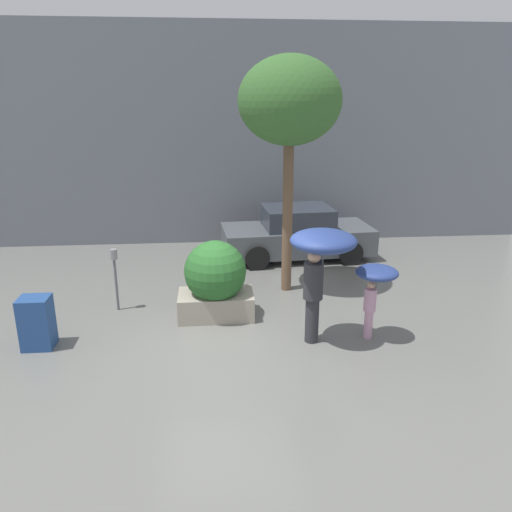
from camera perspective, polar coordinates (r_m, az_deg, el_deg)
The scene contains 9 objects.
ground_plane at distance 8.78m, azimuth -3.29°, elevation -9.85°, with size 40.00×40.00×0.00m, color slate.
building_facade at distance 14.33m, azimuth -4.43°, elevation 13.42°, with size 18.00×0.30×6.00m.
planter_box at distance 9.51m, azimuth -4.66°, elevation -2.77°, with size 1.43×1.18×1.51m.
person_adult at distance 8.22m, azimuth 7.43°, elevation 0.30°, with size 1.09×1.09×2.01m.
person_child at distance 8.69m, azimuth 13.48°, elevation -2.72°, with size 0.72×0.72×1.36m.
parked_car_near at distance 13.16m, azimuth 4.70°, elevation 2.47°, with size 3.97×2.10×1.35m.
street_tree at distance 10.32m, azimuth 3.87°, elevation 17.04°, with size 2.07×2.07×4.87m.
parking_meter at distance 10.09m, azimuth -15.85°, elevation -1.19°, with size 0.14×0.14×1.26m.
newspaper_box at distance 9.20m, azimuth -23.77°, elevation -6.99°, with size 0.50×0.44×0.90m.
Camera 1 is at (-0.20, -7.79, 4.06)m, focal length 35.00 mm.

